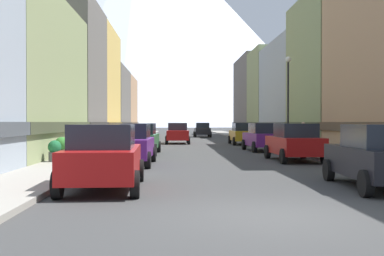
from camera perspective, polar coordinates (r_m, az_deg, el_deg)
name	(u,v)px	position (r m, az deg, el deg)	size (l,w,h in m)	color
ground_plane	(270,216)	(9.62, 9.28, -10.32)	(400.00, 400.00, 0.00)	#393939
sidewalk_left	(127,141)	(44.51, -7.77, -1.58)	(2.50, 100.00, 0.15)	gray
sidewalk_right	(261,141)	(45.03, 8.27, -1.56)	(2.50, 100.00, 0.15)	gray
storefront_left_2	(42,78)	(37.21, -17.51, 5.76)	(8.69, 8.88, 10.63)	#66605B
storefront_left_3	(70,88)	(46.40, -14.42, 4.70)	(8.74, 10.06, 10.54)	#D8B259
storefront_left_4	(88,104)	(57.14, -12.29, 2.81)	(9.19, 11.19, 8.23)	#66605B
storefront_left_5	(106,107)	(68.26, -10.31, 2.44)	(8.46, 11.18, 8.17)	tan
storefront_right_2	(341,75)	(37.29, 17.43, 6.10)	(6.39, 9.54, 11.09)	#8C9966
storefront_right_3	(318,93)	(48.36, 14.88, 4.02)	(9.78, 12.81, 9.66)	#99A5B2
storefront_right_4	(279,95)	(58.61, 10.34, 3.88)	(6.80, 8.67, 10.55)	#8C9966
storefront_right_5	(268,98)	(69.86, 9.04, 3.60)	(8.54, 13.83, 11.14)	#66605B
car_left_0	(104,157)	(13.24, -10.51, -3.38)	(2.20, 4.46, 1.78)	#9E1111
car_left_1	(130,144)	(20.67, -7.48, -1.91)	(2.15, 4.44, 1.78)	#591E72
car_left_2	(141,139)	(27.43, -6.16, -1.27)	(2.20, 4.46, 1.78)	#265933
car_right_0	(379,156)	(14.19, 21.46, -3.14)	(2.25, 4.48, 1.78)	black
car_right_1	(294,142)	(23.03, 12.14, -1.65)	(2.13, 4.43, 1.78)	#9E1111
car_right_2	(263,137)	(30.69, 8.53, -1.06)	(2.23, 4.48, 1.78)	#591E72
car_right_3	(243,134)	(39.47, 6.14, -0.67)	(2.07, 4.41, 1.78)	#B28419
car_driving_0	(202,130)	(59.26, 1.24, -0.21)	(2.06, 4.40, 1.78)	black
car_driving_1	(178,133)	(40.99, -1.74, -0.62)	(2.06, 4.40, 1.78)	#9E1111
trash_bin_right	(381,152)	(20.42, 21.65, -2.70)	(0.59, 0.59, 0.98)	#4C5156
potted_plant_0	(84,143)	(27.64, -12.82, -1.80)	(0.62, 0.62, 0.86)	brown
potted_plant_1	(62,146)	(22.49, -15.31, -2.15)	(0.64, 0.64, 1.02)	brown
potted_plant_2	(55,151)	(21.24, -16.11, -2.61)	(0.56, 0.56, 0.91)	#4C4C51
pedestrian_0	(303,136)	(30.84, 13.15, -0.99)	(0.36, 0.36, 1.71)	brown
streetlamp_right	(288,88)	(30.94, 11.42, 4.66)	(0.36, 0.36, 5.86)	black
mountain_backdrop	(141,19)	(276.14, -6.16, 12.87)	(217.07, 217.07, 120.25)	silver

